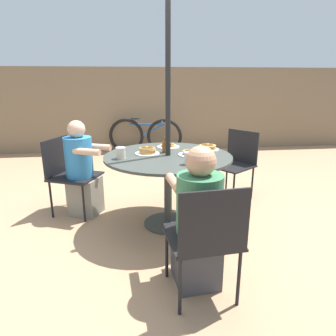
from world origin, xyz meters
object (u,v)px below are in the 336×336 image
at_px(patio_table, 168,165).
at_px(diner_south, 198,224).
at_px(syrup_bottle, 166,146).
at_px(drinking_glass_a, 188,158).
at_px(pancake_plate_b, 147,151).
at_px(pancake_plate_c, 207,148).
at_px(patio_chair_south, 206,235).
at_px(patio_chair_east, 68,171).
at_px(pancake_plate_d, 190,153).
at_px(patio_chair_north, 235,160).
at_px(bicycle, 145,136).
at_px(pancake_plate_a, 168,146).
at_px(diner_east, 82,172).
at_px(coffee_cup, 121,153).

bearing_deg(patio_table, diner_south, -84.68).
bearing_deg(syrup_bottle, drinking_glass_a, -73.02).
xyz_separation_m(pancake_plate_b, drinking_glass_a, (0.34, -0.43, 0.03)).
bearing_deg(pancake_plate_c, patio_chair_south, -104.18).
xyz_separation_m(patio_chair_east, diner_south, (1.18, -1.45, -0.01)).
height_order(pancake_plate_b, drinking_glass_a, drinking_glass_a).
height_order(diner_south, pancake_plate_d, diner_south).
relative_size(patio_chair_north, patio_chair_east, 1.00).
xyz_separation_m(patio_chair_east, pancake_plate_b, (0.88, -0.39, 0.29)).
distance_m(patio_chair_north, bicycle, 2.79).
bearing_deg(pancake_plate_b, pancake_plate_a, 49.57).
relative_size(diner_south, bicycle, 0.71).
relative_size(diner_east, pancake_plate_c, 4.28).
relative_size(pancake_plate_b, coffee_cup, 2.25).
bearing_deg(syrup_bottle, pancake_plate_d, -35.08).
xyz_separation_m(patio_chair_north, drinking_glass_a, (-0.82, -1.05, 0.32)).
height_order(diner_east, syrup_bottle, diner_east).
height_order(pancake_plate_a, bicycle, pancake_plate_a).
bearing_deg(drinking_glass_a, pancake_plate_d, 75.72).
distance_m(patio_chair_north, patio_chair_south, 2.04).
xyz_separation_m(diner_south, pancake_plate_b, (-0.30, 1.06, 0.30)).
bearing_deg(diner_south, syrup_bottle, 89.89).
bearing_deg(pancake_plate_a, diner_east, 178.54).
xyz_separation_m(diner_east, drinking_glass_a, (1.06, -0.75, 0.32)).
height_order(patio_table, pancake_plate_b, pancake_plate_b).
relative_size(diner_east, drinking_glass_a, 9.59).
bearing_deg(pancake_plate_b, pancake_plate_d, -13.64).
height_order(pancake_plate_c, pancake_plate_d, pancake_plate_c).
xyz_separation_m(diner_south, coffee_cup, (-0.56, 0.91, 0.32)).
bearing_deg(diner_south, bicycle, 86.90).
relative_size(patio_chair_east, patio_chair_south, 1.00).
height_order(pancake_plate_a, coffee_cup, coffee_cup).
height_order(pancake_plate_c, bicycle, pancake_plate_c).
bearing_deg(pancake_plate_c, coffee_cup, -163.74).
bearing_deg(drinking_glass_a, pancake_plate_b, 128.62).
relative_size(pancake_plate_c, syrup_bottle, 1.56).
bearing_deg(diner_south, pancake_plate_a, 86.65).
xyz_separation_m(patio_chair_east, drinking_glass_a, (1.23, -0.82, 0.32)).
xyz_separation_m(pancake_plate_b, pancake_plate_c, (0.66, 0.12, -0.00)).
bearing_deg(drinking_glass_a, syrup_bottle, 106.98).
distance_m(diner_east, diner_south, 1.71).
height_order(patio_chair_north, diner_east, diner_east).
relative_size(diner_south, syrup_bottle, 6.65).
distance_m(patio_chair_north, drinking_glass_a, 1.37).
bearing_deg(patio_chair_east, pancake_plate_a, 107.98).
xyz_separation_m(patio_chair_north, patio_chair_south, (-0.85, -1.86, 0.00)).
distance_m(diner_south, coffee_cup, 1.12).
bearing_deg(diner_east, syrup_bottle, 96.92).
xyz_separation_m(patio_chair_east, pancake_plate_c, (1.54, -0.27, 0.28)).
height_order(pancake_plate_a, drinking_glass_a, drinking_glass_a).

